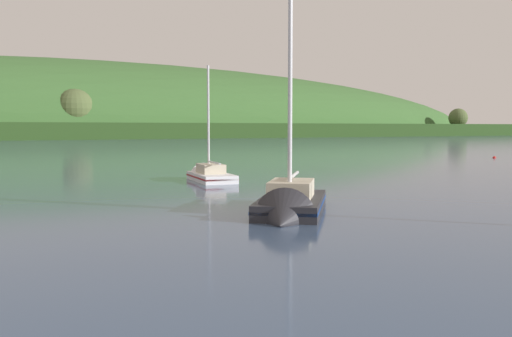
% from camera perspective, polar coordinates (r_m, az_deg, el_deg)
% --- Properties ---
extents(far_shoreline_hill, '(542.88, 132.80, 62.19)m').
position_cam_1_polar(far_shoreline_hill, '(237.75, -17.67, 3.13)').
color(far_shoreline_hill, '#27431B').
rests_on(far_shoreline_hill, ground).
extents(sailboat_midwater_white, '(2.74, 6.37, 9.34)m').
position_cam_1_polar(sailboat_midwater_white, '(41.16, -4.87, -0.87)').
color(sailboat_midwater_white, white).
rests_on(sailboat_midwater_white, ground).
extents(sailboat_outer_reach, '(6.38, 7.61, 11.63)m').
position_cam_1_polar(sailboat_outer_reach, '(24.71, 3.40, -4.20)').
color(sailboat_outer_reach, '#232328').
rests_on(sailboat_outer_reach, ground).
extents(mooring_buoy_midchannel, '(0.44, 0.44, 0.52)m').
position_cam_1_polar(mooring_buoy_midchannel, '(76.97, 23.07, 0.99)').
color(mooring_buoy_midchannel, red).
rests_on(mooring_buoy_midchannel, ground).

